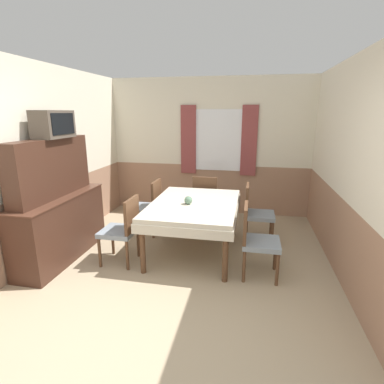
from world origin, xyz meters
TOP-DOWN VIEW (x-y plane):
  - ground_plane at (0.00, 0.00)m, footprint 16.00×16.00m
  - wall_back at (0.01, 3.77)m, footprint 4.25×0.09m
  - wall_left at (-1.95, 1.87)m, footprint 0.05×4.15m
  - wall_right at (1.95, 1.87)m, footprint 0.05×4.15m
  - dining_table at (0.07, 1.91)m, footprint 1.21×1.65m
  - chair_left_near at (-0.79, 1.40)m, footprint 0.44×0.44m
  - chair_right_near at (0.92, 1.40)m, footprint 0.44×0.44m
  - chair_right_far at (0.92, 2.42)m, footprint 0.44×0.44m
  - chair_left_far at (-0.79, 2.42)m, footprint 0.44×0.44m
  - chair_head_window at (0.07, 2.98)m, footprint 0.44×0.44m
  - sideboard at (-1.70, 1.37)m, footprint 0.46×1.57m
  - tv at (-1.69, 1.47)m, footprint 0.29×0.56m
  - vase at (-0.00, 1.82)m, footprint 0.11×0.11m

SIDE VIEW (x-z plane):
  - ground_plane at x=0.00m, z-range 0.00..0.00m
  - chair_left_near at x=-0.79m, z-range 0.04..0.94m
  - chair_right_near at x=0.92m, z-range 0.04..0.94m
  - chair_right_far at x=0.92m, z-range 0.04..0.94m
  - chair_left_far at x=-0.79m, z-range 0.04..0.94m
  - chair_head_window at x=0.07m, z-range 0.04..0.94m
  - dining_table at x=0.07m, z-range 0.27..1.00m
  - sideboard at x=-1.70m, z-range -0.13..1.50m
  - vase at x=0.00m, z-range 0.74..0.85m
  - wall_left at x=-1.95m, z-range 0.00..2.60m
  - wall_right at x=1.95m, z-range 0.00..2.60m
  - wall_back at x=0.01m, z-range 0.01..2.61m
  - tv at x=-1.69m, z-range 1.63..1.98m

